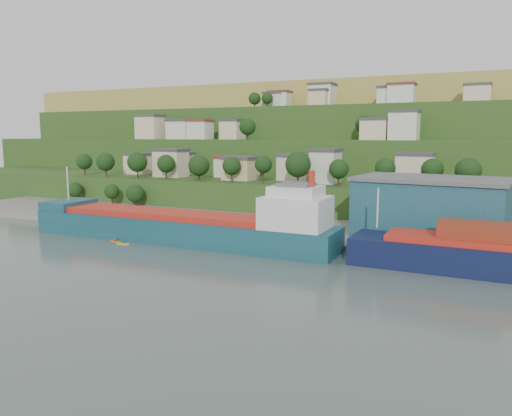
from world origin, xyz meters
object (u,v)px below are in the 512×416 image
Objects in this scene: cargo_ship_near at (186,229)px; kayak_orange at (116,241)px; caravan at (55,208)px; warehouse at (431,207)px.

cargo_ship_near is 16.13m from kayak_orange.
cargo_ship_near is 12.59× the size of caravan.
cargo_ship_near is at bearing 39.21° from kayak_orange.
cargo_ship_near is 20.55× the size of kayak_orange.
cargo_ship_near is 53.45m from warehouse.
kayak_orange is (-14.35, -6.83, -2.77)m from cargo_ship_near.
cargo_ship_near is 2.26× the size of warehouse.
warehouse is 9.11× the size of kayak_orange.
warehouse is at bearing 21.30° from cargo_ship_near.
warehouse is at bearing 36.39° from kayak_orange.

